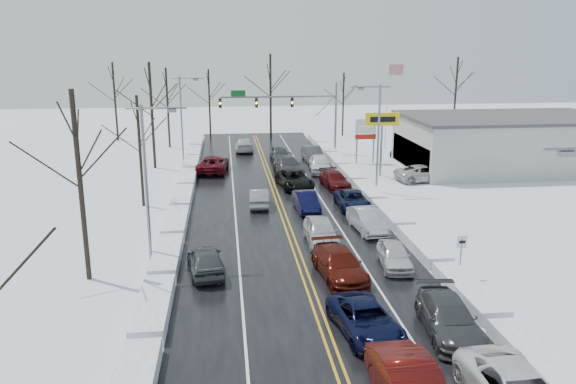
{
  "coord_description": "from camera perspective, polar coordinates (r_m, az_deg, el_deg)",
  "views": [
    {
      "loc": [
        -4.11,
        -34.76,
        12.06
      ],
      "look_at": [
        0.02,
        1.46,
        2.5
      ],
      "focal_mm": 35.0,
      "sensor_mm": 36.0,
      "label": 1
    }
  ],
  "objects": [
    {
      "name": "ground",
      "position": [
        37.02,
        0.23,
        -4.32
      ],
      "size": [
        160.0,
        160.0,
        0.0
      ],
      "primitive_type": "plane",
      "color": "white",
      "rests_on": "ground"
    },
    {
      "name": "road_surface",
      "position": [
        38.9,
        -0.11,
        -3.36
      ],
      "size": [
        14.0,
        84.0,
        0.01
      ],
      "primitive_type": "cube",
      "color": "black",
      "rests_on": "ground"
    },
    {
      "name": "snow_bank_left",
      "position": [
        38.85,
        -11.35,
        -3.69
      ],
      "size": [
        1.5,
        72.0,
        0.7
      ],
      "primitive_type": "cube",
      "color": "white",
      "rests_on": "ground"
    },
    {
      "name": "snow_bank_right",
      "position": [
        40.42,
        10.67,
        -2.93
      ],
      "size": [
        1.5,
        72.0,
        0.7
      ],
      "primitive_type": "cube",
      "color": "white",
      "rests_on": "ground"
    },
    {
      "name": "traffic_signal_mast",
      "position": [
        63.55,
        0.37,
        8.75
      ],
      "size": [
        13.28,
        0.39,
        8.0
      ],
      "color": "slate",
      "rests_on": "ground"
    },
    {
      "name": "tires_plus_sign",
      "position": [
        53.29,
        9.54,
        6.87
      ],
      "size": [
        3.2,
        0.34,
        6.0
      ],
      "color": "slate",
      "rests_on": "ground"
    },
    {
      "name": "used_vehicles_sign",
      "position": [
        59.26,
        7.89,
        6.07
      ],
      "size": [
        2.2,
        0.22,
        4.65
      ],
      "color": "slate",
      "rests_on": "ground"
    },
    {
      "name": "speed_limit_sign",
      "position": [
        31.25,
        17.21,
        -5.49
      ],
      "size": [
        0.55,
        0.09,
        2.35
      ],
      "color": "slate",
      "rests_on": "ground"
    },
    {
      "name": "flagpole",
      "position": [
        67.85,
        10.18,
        9.28
      ],
      "size": [
        1.87,
        1.2,
        10.0
      ],
      "color": "silver",
      "rests_on": "ground"
    },
    {
      "name": "dealership_building",
      "position": [
        60.5,
        21.33,
        4.75
      ],
      "size": [
        20.4,
        12.4,
        5.3
      ],
      "color": "#B5B5B0",
      "rests_on": "ground"
    },
    {
      "name": "streetlight_ne",
      "position": [
        46.94,
        8.95,
        6.25
      ],
      "size": [
        3.2,
        0.25,
        9.0
      ],
      "color": "slate",
      "rests_on": "ground"
    },
    {
      "name": "streetlight_sw",
      "position": [
        31.77,
        -13.93,
        1.99
      ],
      "size": [
        3.2,
        0.25,
        9.0
      ],
      "color": "slate",
      "rests_on": "ground"
    },
    {
      "name": "streetlight_nw",
      "position": [
        59.3,
        -10.61,
        7.91
      ],
      "size": [
        3.2,
        0.25,
        9.0
      ],
      "color": "slate",
      "rests_on": "ground"
    },
    {
      "name": "tree_left_b",
      "position": [
        30.13,
        -20.65,
        4.05
      ],
      "size": [
        4.0,
        4.0,
        10.0
      ],
      "color": "#2D231C",
      "rests_on": "ground"
    },
    {
      "name": "tree_left_c",
      "position": [
        43.67,
        -14.93,
        6.14
      ],
      "size": [
        3.4,
        3.4,
        8.5
      ],
      "color": "#2D231C",
      "rests_on": "ground"
    },
    {
      "name": "tree_left_d",
      "position": [
        57.4,
        -13.77,
        9.56
      ],
      "size": [
        4.2,
        4.2,
        10.5
      ],
      "color": "#2D231C",
      "rests_on": "ground"
    },
    {
      "name": "tree_left_e",
      "position": [
        69.3,
        -12.2,
        9.88
      ],
      "size": [
        3.8,
        3.8,
        9.5
      ],
      "color": "#2D231C",
      "rests_on": "ground"
    },
    {
      "name": "tree_far_a",
      "position": [
        76.21,
        -17.27,
        10.23
      ],
      "size": [
        4.0,
        4.0,
        10.0
      ],
      "color": "#2D231C",
      "rests_on": "ground"
    },
    {
      "name": "tree_far_b",
      "position": [
        76.0,
        -8.03,
        10.2
      ],
      "size": [
        3.6,
        3.6,
        9.0
      ],
      "color": "#2D231C",
      "rests_on": "ground"
    },
    {
      "name": "tree_far_c",
      "position": [
        74.14,
        -1.79,
        11.31
      ],
      "size": [
        4.4,
        4.4,
        11.0
      ],
      "color": "#2D231C",
      "rests_on": "ground"
    },
    {
      "name": "tree_far_d",
      "position": [
        77.21,
        5.66,
        10.08
      ],
      "size": [
        3.4,
        3.4,
        8.5
      ],
      "color": "#2D231C",
      "rests_on": "ground"
    },
    {
      "name": "tree_far_e",
      "position": [
        82.42,
        16.75,
        10.8
      ],
      "size": [
        4.2,
        4.2,
        10.5
      ],
      "color": "#2D231C",
      "rests_on": "ground"
    },
    {
      "name": "queued_car_2",
      "position": [
        25.17,
        7.82,
        -14.09
      ],
      "size": [
        2.91,
        5.16,
        1.36
      ],
      "primitive_type": "imported",
      "rotation": [
        0.0,
        0.0,
        0.14
      ],
      "color": "black",
      "rests_on": "ground"
    },
    {
      "name": "queued_car_3",
      "position": [
        30.54,
        5.21,
        -8.63
      ],
      "size": [
        2.62,
        5.4,
        1.51
      ],
      "primitive_type": "imported",
      "rotation": [
        0.0,
        0.0,
        0.1
      ],
      "color": "#4D120A",
      "rests_on": "ground"
    },
    {
      "name": "queued_car_4",
      "position": [
        35.42,
        3.35,
        -5.24
      ],
      "size": [
        1.9,
        4.69,
        1.6
      ],
      "primitive_type": "imported",
      "rotation": [
        0.0,
        0.0,
        -0.0
      ],
      "color": "silver",
      "rests_on": "ground"
    },
    {
      "name": "queued_car_5",
      "position": [
        42.26,
        1.83,
        -1.89
      ],
      "size": [
        1.72,
        4.4,
        1.43
      ],
      "primitive_type": "imported",
      "rotation": [
        0.0,
        0.0,
        0.05
      ],
      "color": "black",
      "rests_on": "ground"
    },
    {
      "name": "queued_car_6",
      "position": [
        49.01,
        0.66,
        0.45
      ],
      "size": [
        3.2,
        5.72,
        1.51
      ],
      "primitive_type": "imported",
      "rotation": [
        0.0,
        0.0,
        0.13
      ],
      "color": "black",
      "rests_on": "ground"
    },
    {
      "name": "queued_car_7",
      "position": [
        54.09,
        0.0,
        1.81
      ],
      "size": [
        2.86,
        5.92,
        1.66
      ],
      "primitive_type": "imported",
      "rotation": [
        0.0,
        0.0,
        0.1
      ],
      "color": "#383A3D",
      "rests_on": "ground"
    },
    {
      "name": "queued_car_8",
      "position": [
        60.07,
        -0.84,
        3.11
      ],
      "size": [
        2.01,
        4.83,
        1.64
      ],
      "primitive_type": "imported",
      "rotation": [
        0.0,
        0.0,
        0.02
      ],
      "color": "#404245",
      "rests_on": "ground"
    },
    {
      "name": "queued_car_11",
      "position": [
        25.91,
        15.89,
        -13.66
      ],
      "size": [
        2.62,
        5.34,
        1.49
      ],
      "primitive_type": "imported",
      "rotation": [
        0.0,
        0.0,
        -0.1
      ],
      "color": "#3A3C3F",
      "rests_on": "ground"
    },
    {
      "name": "queued_car_12",
      "position": [
        32.34,
        10.71,
        -7.47
      ],
      "size": [
        1.98,
        4.1,
        1.35
      ],
      "primitive_type": "imported",
      "rotation": [
        0.0,
        0.0,
        -0.1
      ],
      "color": "silver",
      "rests_on": "ground"
    },
    {
      "name": "queued_car_13",
      "position": [
        38.03,
        8.04,
        -3.94
      ],
      "size": [
        1.98,
        4.72,
        1.52
      ],
      "primitive_type": "imported",
      "rotation": [
        0.0,
        0.0,
        0.08
      ],
      "color": "#ADB0B5",
      "rests_on": "ground"
    },
    {
      "name": "queued_car_14",
      "position": [
        43.07,
        6.54,
        -1.66
      ],
      "size": [
        2.23,
        4.79,
        1.33
      ],
      "primitive_type": "imported",
      "rotation": [
        0.0,
        0.0,
        -0.01
      ],
      "color": "black",
      "rests_on": "ground"
    },
    {
      "name": "queued_car_15",
      "position": [
        49.14,
        4.75,
        0.44
      ],
      "size": [
        2.37,
        4.91,
        1.38
      ],
      "primitive_type": "imported",
      "rotation": [
        0.0,
        0.0,
        0.09
      ],
      "color": "#47090B",
      "rests_on": "ground"
    },
    {
      "name": "queued_car_16",
      "position": [
        55.07,
        3.25,
        2.02
      ],
      "size": [
        2.48,
        5.17,
        1.7
      ],
      "primitive_type": "imported",
      "rotation": [
        0.0,
        0.0,
        -0.1
      ],
      "color": "white",
      "rests_on": "ground"
    },
    {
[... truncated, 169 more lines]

